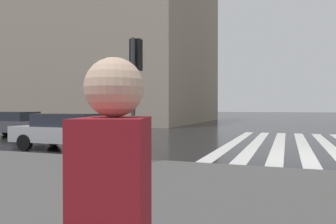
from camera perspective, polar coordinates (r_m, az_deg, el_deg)
name	(u,v)px	position (r m, az deg, el deg)	size (l,w,h in m)	color
ground_plane	(317,158)	(11.78, 24.58, -7.31)	(220.00, 220.00, 0.00)	black
zebra_crossing	(303,145)	(15.73, 22.46, -5.26)	(13.00, 6.50, 0.01)	silver
haussmann_block_mid	(85,31)	(41.87, -14.20, 13.51)	(19.26, 28.43, 22.21)	tan
traffic_signal_post	(135,73)	(8.93, -5.77, 6.71)	(0.44, 0.30, 3.35)	#333338
car_dark_grey	(12,123)	(20.24, -25.57, -1.81)	(1.85, 4.10, 1.41)	#4C4C51
car_silver	(67,130)	(13.40, -17.26, -3.05)	(1.85, 4.10, 1.41)	#B7B7BC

